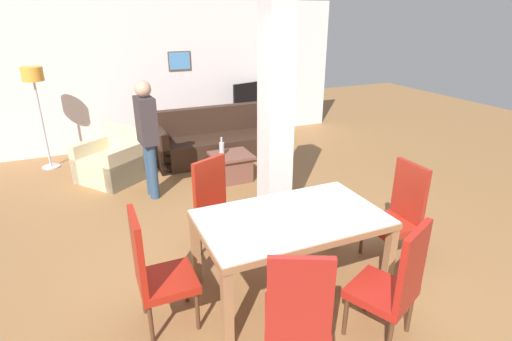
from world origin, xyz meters
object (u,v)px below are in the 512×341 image
at_px(dining_chair_near_right, 394,283).
at_px(coffee_table, 231,167).
at_px(dining_table, 291,231).
at_px(dining_chair_head_right, 399,211).
at_px(standing_person, 147,132).
at_px(dining_chair_far_left, 218,206).
at_px(tv_screen, 250,98).
at_px(dining_chair_head_left, 155,270).
at_px(dining_chair_near_left, 298,310).
at_px(sofa, 215,142).
at_px(armchair, 114,162).
at_px(bottle, 222,148).
at_px(tv_stand, 250,124).
at_px(floor_lamp, 34,84).

relative_size(dining_chair_near_right, coffee_table, 1.72).
distance_m(dining_table, dining_chair_near_right, 1.00).
xyz_separation_m(dining_chair_head_right, standing_person, (-2.11, 2.61, 0.40)).
bearing_deg(dining_chair_far_left, tv_screen, -143.05).
bearing_deg(dining_table, dining_chair_head_right, 0.00).
bearing_deg(dining_table, standing_person, 107.63).
xyz_separation_m(dining_chair_far_left, dining_chair_head_left, (-0.83, -0.87, 0.00)).
bearing_deg(dining_chair_near_left, sofa, 104.36).
relative_size(dining_chair_head_right, armchair, 0.88).
distance_m(dining_chair_near_right, coffee_table, 3.64).
relative_size(dining_chair_near_left, dining_chair_near_right, 1.00).
bearing_deg(standing_person, dining_chair_head_left, -13.89).
bearing_deg(dining_chair_near_right, dining_chair_near_left, 153.43).
height_order(dining_chair_near_right, tv_screen, tv_screen).
xyz_separation_m(armchair, bottle, (1.55, -0.73, 0.25)).
distance_m(dining_table, standing_person, 2.76).
distance_m(dining_chair_near_left, sofa, 4.75).
relative_size(coffee_table, tv_stand, 0.66).
relative_size(dining_chair_near_left, floor_lamp, 0.63).
height_order(sofa, armchair, sofa).
relative_size(bottle, standing_person, 0.17).
xyz_separation_m(dining_chair_far_left, floor_lamp, (-1.82, 3.60, 0.87)).
distance_m(tv_stand, standing_person, 3.38).
distance_m(dining_chair_far_left, floor_lamp, 4.12).
bearing_deg(tv_screen, dining_chair_near_left, 53.76).
bearing_deg(coffee_table, dining_chair_head_left, -121.44).
xyz_separation_m(bottle, tv_stand, (1.35, 2.06, -0.27)).
bearing_deg(dining_chair_head_right, dining_chair_far_left, 62.87).
bearing_deg(coffee_table, sofa, 86.07).
bearing_deg(armchair, floor_lamp, 8.12).
distance_m(tv_stand, floor_lamp, 4.06).
relative_size(dining_table, coffee_table, 2.70).
xyz_separation_m(tv_screen, floor_lamp, (-3.87, -0.36, 0.60)).
height_order(dining_chair_near_left, floor_lamp, floor_lamp).
distance_m(dining_chair_head_right, dining_chair_near_left, 1.91).
xyz_separation_m(dining_table, coffee_table, (0.42, 2.72, -0.40)).
bearing_deg(bottle, tv_screen, 56.83).
height_order(dining_chair_near_left, sofa, dining_chair_near_left).
bearing_deg(tv_stand, dining_chair_far_left, -117.37).
height_order(dining_chair_far_left, dining_chair_near_right, same).
height_order(dining_chair_head_right, dining_chair_near_left, same).
relative_size(dining_chair_near_left, dining_chair_head_left, 1.00).
bearing_deg(dining_chair_head_left, tv_screen, 149.21).
bearing_deg(floor_lamp, dining_table, -63.35).
xyz_separation_m(sofa, floor_lamp, (-2.73, 0.69, 1.12)).
bearing_deg(standing_person, armchair, -158.61).
bearing_deg(sofa, coffee_table, 86.07).
bearing_deg(dining_chair_far_left, standing_person, -102.38).
bearing_deg(coffee_table, tv_screen, 60.07).
bearing_deg(dining_chair_head_left, coffee_table, 148.56).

